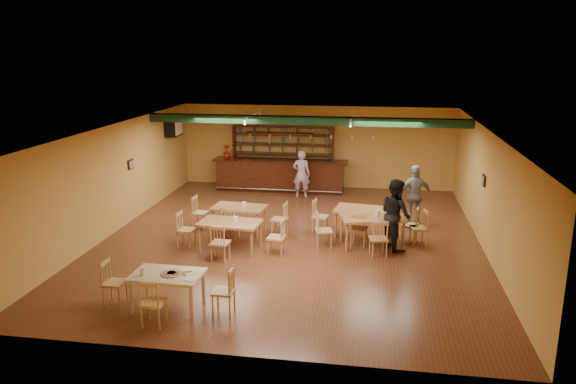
% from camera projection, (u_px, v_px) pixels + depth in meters
% --- Properties ---
extents(floor, '(12.00, 12.00, 0.00)m').
position_uv_depth(floor, '(292.00, 239.00, 15.04)').
color(floor, '#592E19').
rests_on(floor, ground).
extents(ceiling_beam, '(10.00, 0.30, 0.25)m').
position_uv_depth(ceiling_beam, '(305.00, 120.00, 16.99)').
color(ceiling_beam, black).
rests_on(ceiling_beam, ceiling).
extents(track_rail_left, '(0.05, 2.50, 0.05)m').
position_uv_depth(track_rail_left, '(253.00, 115.00, 17.82)').
color(track_rail_left, white).
rests_on(track_rail_left, ceiling).
extents(track_rail_right, '(0.05, 2.50, 0.05)m').
position_uv_depth(track_rail_right, '(352.00, 117.00, 17.34)').
color(track_rail_right, white).
rests_on(track_rail_right, ceiling).
extents(ac_unit, '(0.34, 0.70, 0.48)m').
position_uv_depth(ac_unit, '(174.00, 128.00, 19.19)').
color(ac_unit, white).
rests_on(ac_unit, wall_left).
extents(picture_left, '(0.04, 0.34, 0.28)m').
position_uv_depth(picture_left, '(131.00, 164.00, 16.32)').
color(picture_left, black).
rests_on(picture_left, wall_left).
extents(picture_right, '(0.04, 0.34, 0.28)m').
position_uv_depth(picture_right, '(484.00, 180.00, 14.33)').
color(picture_right, black).
rests_on(picture_right, wall_right).
extents(bar_counter, '(4.85, 0.85, 1.13)m').
position_uv_depth(bar_counter, '(280.00, 175.00, 20.00)').
color(bar_counter, black).
rests_on(bar_counter, ground).
extents(back_bar_hutch, '(3.75, 0.40, 2.28)m').
position_uv_depth(back_bar_hutch, '(283.00, 156.00, 20.46)').
color(back_bar_hutch, black).
rests_on(back_bar_hutch, ground).
extents(poinsettia, '(0.35, 0.35, 0.49)m').
position_uv_depth(poinsettia, '(227.00, 152.00, 20.10)').
color(poinsettia, '#9A180E').
rests_on(poinsettia, bar_counter).
extents(dining_table_a, '(1.54, 1.02, 0.73)m').
position_uv_depth(dining_table_a, '(239.00, 219.00, 15.55)').
color(dining_table_a, '#A97B3C').
rests_on(dining_table_a, ground).
extents(dining_table_b, '(1.70, 1.17, 0.79)m').
position_uv_depth(dining_table_b, '(364.00, 223.00, 15.11)').
color(dining_table_b, '#A97B3C').
rests_on(dining_table_b, ground).
extents(dining_table_c, '(1.62, 1.06, 0.77)m').
position_uv_depth(dining_table_c, '(230.00, 236.00, 14.07)').
color(dining_table_c, '#A97B3C').
rests_on(dining_table_c, ground).
extents(dining_table_d, '(1.80, 1.32, 0.81)m').
position_uv_depth(dining_table_d, '(372.00, 231.00, 14.40)').
color(dining_table_d, '#A97B3C').
rests_on(dining_table_d, ground).
extents(near_table, '(1.40, 0.91, 0.74)m').
position_uv_depth(near_table, '(168.00, 291.00, 10.93)').
color(near_table, tan).
rests_on(near_table, ground).
extents(pizza_tray, '(0.44, 0.44, 0.01)m').
position_uv_depth(pizza_tray, '(172.00, 274.00, 10.82)').
color(pizza_tray, silver).
rests_on(pizza_tray, near_table).
extents(parmesan_shaker, '(0.08, 0.08, 0.11)m').
position_uv_depth(parmesan_shaker, '(142.00, 273.00, 10.74)').
color(parmesan_shaker, '#EAE5C6').
rests_on(parmesan_shaker, near_table).
extents(napkin_stack, '(0.24, 0.22, 0.03)m').
position_uv_depth(napkin_stack, '(187.00, 270.00, 10.96)').
color(napkin_stack, white).
rests_on(napkin_stack, near_table).
extents(pizza_server, '(0.32, 0.23, 0.00)m').
position_uv_depth(pizza_server, '(180.00, 273.00, 10.84)').
color(pizza_server, silver).
rests_on(pizza_server, pizza_tray).
extents(side_plate, '(0.22, 0.22, 0.01)m').
position_uv_depth(side_plate, '(190.00, 279.00, 10.56)').
color(side_plate, white).
rests_on(side_plate, near_table).
extents(patron_bar, '(0.61, 0.41, 1.65)m').
position_uv_depth(patron_bar, '(301.00, 174.00, 19.01)').
color(patron_bar, '#87479A').
rests_on(patron_bar, ground).
extents(patron_right_a, '(1.06, 1.13, 1.84)m').
position_uv_depth(patron_right_a, '(395.00, 214.00, 14.09)').
color(patron_right_a, black).
rests_on(patron_right_a, ground).
extents(patron_right_b, '(1.12, 0.72, 1.78)m').
position_uv_depth(patron_right_b, '(415.00, 195.00, 16.01)').
color(patron_right_b, gray).
rests_on(patron_right_b, ground).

